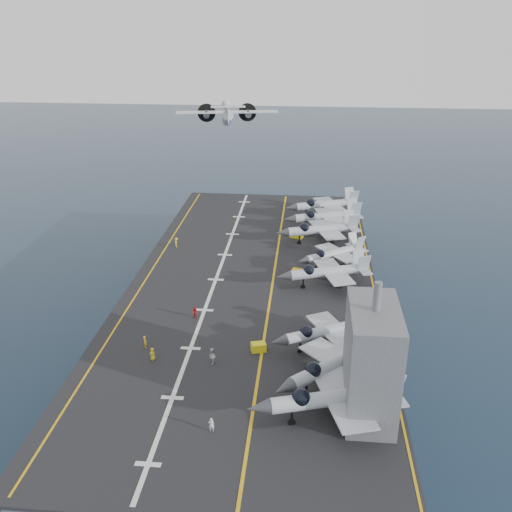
# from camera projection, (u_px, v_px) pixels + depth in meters

# --- Properties ---
(ground) EXTENTS (500.00, 500.00, 0.00)m
(ground) POSITION_uv_depth(u_px,v_px,m) (254.00, 338.00, 93.30)
(ground) COLOR #142135
(ground) RESTS_ON ground
(hull) EXTENTS (36.00, 90.00, 10.00)m
(hull) POSITION_uv_depth(u_px,v_px,m) (254.00, 312.00, 91.32)
(hull) COLOR #56595E
(hull) RESTS_ON ground
(flight_deck) EXTENTS (38.00, 92.00, 0.40)m
(flight_deck) POSITION_uv_depth(u_px,v_px,m) (254.00, 282.00, 89.27)
(flight_deck) COLOR black
(flight_deck) RESTS_ON hull
(foul_line) EXTENTS (0.35, 90.00, 0.02)m
(foul_line) POSITION_uv_depth(u_px,v_px,m) (273.00, 282.00, 88.93)
(foul_line) COLOR gold
(foul_line) RESTS_ON flight_deck
(landing_centerline) EXTENTS (0.50, 90.00, 0.02)m
(landing_centerline) POSITION_uv_depth(u_px,v_px,m) (216.00, 280.00, 89.70)
(landing_centerline) COLOR silver
(landing_centerline) RESTS_ON flight_deck
(deck_edge_port) EXTENTS (0.25, 90.00, 0.02)m
(deck_edge_port) POSITION_uv_depth(u_px,v_px,m) (147.00, 277.00, 90.65)
(deck_edge_port) COLOR gold
(deck_edge_port) RESTS_ON flight_deck
(deck_edge_stbd) EXTENTS (0.25, 90.00, 0.02)m
(deck_edge_stbd) POSITION_uv_depth(u_px,v_px,m) (373.00, 286.00, 87.60)
(deck_edge_stbd) COLOR gold
(deck_edge_stbd) RESTS_ON flight_deck
(island_superstructure) EXTENTS (5.00, 10.00, 15.00)m
(island_superstructure) POSITION_uv_depth(u_px,v_px,m) (372.00, 349.00, 57.50)
(island_superstructure) COLOR #56595E
(island_superstructure) RESTS_ON flight_deck
(fighter_jet_0) EXTENTS (18.46, 14.88, 5.58)m
(fighter_jet_0) POSITION_uv_depth(u_px,v_px,m) (335.00, 397.00, 57.98)
(fighter_jet_0) COLOR #969EA6
(fighter_jet_0) RESTS_ON flight_deck
(fighter_jet_1) EXTENTS (18.38, 18.15, 5.38)m
(fighter_jet_1) POSITION_uv_depth(u_px,v_px,m) (335.00, 362.00, 63.84)
(fighter_jet_1) COLOR #929CA3
(fighter_jet_1) RESTS_ON flight_deck
(fighter_jet_2) EXTENTS (16.40, 14.42, 4.77)m
(fighter_jet_2) POSITION_uv_depth(u_px,v_px,m) (328.00, 330.00, 70.94)
(fighter_jet_2) COLOR #949AA3
(fighter_jet_2) RESTS_ON flight_deck
(fighter_jet_4) EXTENTS (16.83, 13.81, 5.03)m
(fighter_jet_4) POSITION_uv_depth(u_px,v_px,m) (329.00, 271.00, 86.81)
(fighter_jet_4) COLOR #949CA4
(fighter_jet_4) RESTS_ON flight_deck
(fighter_jet_5) EXTENTS (15.62, 14.69, 4.52)m
(fighter_jet_5) POSITION_uv_depth(u_px,v_px,m) (334.00, 253.00, 94.03)
(fighter_jet_5) COLOR #949CA3
(fighter_jet_5) RESTS_ON flight_deck
(fighter_jet_6) EXTENTS (17.85, 14.61, 5.34)m
(fighter_jet_6) POSITION_uv_depth(u_px,v_px,m) (322.00, 228.00, 103.26)
(fighter_jet_6) COLOR gray
(fighter_jet_6) RESTS_ON flight_deck
(fighter_jet_7) EXTENTS (17.72, 14.47, 5.31)m
(fighter_jet_7) POSITION_uv_depth(u_px,v_px,m) (327.00, 215.00, 109.96)
(fighter_jet_7) COLOR gray
(fighter_jet_7) RESTS_ON flight_deck
(fighter_jet_8) EXTENTS (18.04, 15.04, 5.35)m
(fighter_jet_8) POSITION_uv_depth(u_px,v_px,m) (326.00, 204.00, 116.49)
(fighter_jet_8) COLOR #959CA4
(fighter_jet_8) RESTS_ON flight_deck
(tow_cart_a) EXTENTS (2.04, 1.62, 1.07)m
(tow_cart_a) POSITION_uv_depth(u_px,v_px,m) (259.00, 347.00, 70.72)
(tow_cart_a) COLOR yellow
(tow_cart_a) RESTS_ON flight_deck
(tow_cart_b) EXTENTS (2.07, 1.62, 1.10)m
(tow_cart_b) POSITION_uv_depth(u_px,v_px,m) (298.00, 273.00, 90.89)
(tow_cart_b) COLOR gold
(tow_cart_b) RESTS_ON flight_deck
(tow_cart_c) EXTENTS (2.62, 2.12, 1.36)m
(tow_cart_c) POSITION_uv_depth(u_px,v_px,m) (297.00, 234.00, 106.29)
(tow_cart_c) COLOR yellow
(tow_cart_c) RESTS_ON flight_deck
(crew_0) EXTENTS (1.15, 1.01, 1.61)m
(crew_0) POSITION_uv_depth(u_px,v_px,m) (152.00, 354.00, 68.80)
(crew_0) COLOR gold
(crew_0) RESTS_ON flight_deck
(crew_1) EXTENTS (1.15, 1.20, 1.67)m
(crew_1) POSITION_uv_depth(u_px,v_px,m) (145.00, 342.00, 71.30)
(crew_1) COLOR yellow
(crew_1) RESTS_ON flight_deck
(crew_2) EXTENTS (1.21, 1.05, 1.70)m
(crew_2) POSITION_uv_depth(u_px,v_px,m) (195.00, 313.00, 78.19)
(crew_2) COLOR #B21919
(crew_2) RESTS_ON flight_deck
(crew_3) EXTENTS (0.83, 1.12, 1.73)m
(crew_3) POSITION_uv_depth(u_px,v_px,m) (176.00, 242.00, 101.92)
(crew_3) COLOR yellow
(crew_3) RESTS_ON flight_deck
(crew_6) EXTENTS (1.04, 0.77, 1.60)m
(crew_6) POSITION_uv_depth(u_px,v_px,m) (211.00, 425.00, 57.05)
(crew_6) COLOR silver
(crew_6) RESTS_ON flight_deck
(crew_7) EXTENTS (1.08, 1.38, 2.05)m
(crew_7) POSITION_uv_depth(u_px,v_px,m) (212.00, 356.00, 67.98)
(crew_7) COLOR silver
(crew_7) RESTS_ON flight_deck
(transport_plane) EXTENTS (25.75, 19.66, 5.53)m
(transport_plane) POSITION_uv_depth(u_px,v_px,m) (227.00, 118.00, 131.25)
(transport_plane) COLOR silver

